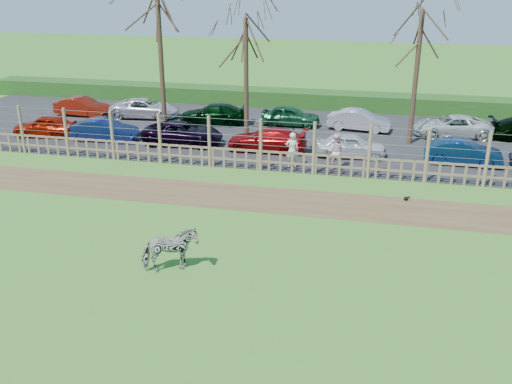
% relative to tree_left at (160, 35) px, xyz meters
% --- Properties ---
extents(ground, '(120.00, 120.00, 0.00)m').
position_rel_tree_left_xyz_m(ground, '(6.50, -12.50, -5.62)').
color(ground, '#609047').
rests_on(ground, ground).
extents(dirt_strip, '(34.00, 2.80, 0.01)m').
position_rel_tree_left_xyz_m(dirt_strip, '(6.50, -8.00, -5.61)').
color(dirt_strip, brown).
rests_on(dirt_strip, ground).
extents(asphalt, '(44.00, 13.00, 0.04)m').
position_rel_tree_left_xyz_m(asphalt, '(6.50, 2.00, -5.60)').
color(asphalt, '#232326').
rests_on(asphalt, ground).
extents(hedge, '(46.00, 2.00, 1.10)m').
position_rel_tree_left_xyz_m(hedge, '(6.50, 9.00, -5.07)').
color(hedge, '#1E4716').
rests_on(hedge, ground).
extents(fence, '(30.16, 0.16, 2.50)m').
position_rel_tree_left_xyz_m(fence, '(6.50, -4.50, -4.81)').
color(fence, brown).
rests_on(fence, ground).
extents(tree_left, '(4.80, 4.80, 7.88)m').
position_rel_tree_left_xyz_m(tree_left, '(0.00, 0.00, 0.00)').
color(tree_left, '#3D2B1E').
rests_on(tree_left, ground).
extents(tree_mid, '(4.80, 4.80, 6.83)m').
position_rel_tree_left_xyz_m(tree_mid, '(4.50, 1.00, -0.75)').
color(tree_mid, '#3D2B1E').
rests_on(tree_mid, ground).
extents(tree_right, '(4.80, 4.80, 7.35)m').
position_rel_tree_left_xyz_m(tree_right, '(13.50, 1.50, -0.37)').
color(tree_right, '#3D2B1E').
rests_on(tree_right, ground).
extents(zebra, '(1.93, 1.52, 1.49)m').
position_rel_tree_left_xyz_m(zebra, '(5.74, -14.53, -4.87)').
color(zebra, gray).
rests_on(zebra, ground).
extents(visitor_a, '(0.70, 0.53, 1.72)m').
position_rel_tree_left_xyz_m(visitor_a, '(7.89, -3.85, -4.71)').
color(visitor_a, beige).
rests_on(visitor_a, asphalt).
extents(visitor_b, '(0.89, 0.72, 1.72)m').
position_rel_tree_left_xyz_m(visitor_b, '(9.92, -3.60, -4.71)').
color(visitor_b, '#EDBBCD').
rests_on(visitor_b, asphalt).
extents(crow, '(0.24, 0.18, 0.20)m').
position_rel_tree_left_xyz_m(crow, '(13.16, -6.88, -5.52)').
color(crow, black).
rests_on(crow, ground).
extents(car_0, '(3.68, 1.86, 1.20)m').
position_rel_tree_left_xyz_m(car_0, '(-6.59, -1.53, -4.98)').
color(car_0, '#971102').
rests_on(car_0, asphalt).
extents(car_1, '(3.70, 1.44, 1.20)m').
position_rel_tree_left_xyz_m(car_1, '(-2.91, -1.58, -4.98)').
color(car_1, '#0E1C50').
rests_on(car_1, asphalt).
extents(car_2, '(4.41, 2.20, 1.20)m').
position_rel_tree_left_xyz_m(car_2, '(1.52, -1.32, -4.98)').
color(car_2, black).
rests_on(car_2, asphalt).
extents(car_3, '(4.15, 1.72, 1.20)m').
position_rel_tree_left_xyz_m(car_3, '(6.19, -1.51, -4.98)').
color(car_3, maroon).
rests_on(car_3, asphalt).
extents(car_4, '(3.66, 1.81, 1.20)m').
position_rel_tree_left_xyz_m(car_4, '(10.52, -1.58, -4.98)').
color(car_4, silver).
rests_on(car_4, asphalt).
extents(car_5, '(3.70, 1.46, 1.20)m').
position_rel_tree_left_xyz_m(car_5, '(15.92, -1.55, -4.98)').
color(car_5, '#0B254D').
rests_on(car_5, asphalt).
extents(car_7, '(3.74, 1.58, 1.20)m').
position_rel_tree_left_xyz_m(car_7, '(-6.86, 3.25, -4.98)').
color(car_7, maroon).
rests_on(car_7, asphalt).
extents(car_8, '(4.52, 2.49, 1.20)m').
position_rel_tree_left_xyz_m(car_8, '(-2.79, 3.76, -4.98)').
color(car_8, '#BFB7C2').
rests_on(car_8, asphalt).
extents(car_9, '(4.29, 2.11, 1.20)m').
position_rel_tree_left_xyz_m(car_9, '(1.89, 3.21, -4.98)').
color(car_9, black).
rests_on(car_9, asphalt).
extents(car_10, '(3.53, 1.43, 1.20)m').
position_rel_tree_left_xyz_m(car_10, '(6.57, 3.78, -4.98)').
color(car_10, '#164F2B').
rests_on(car_10, asphalt).
extents(car_11, '(3.77, 1.73, 1.20)m').
position_rel_tree_left_xyz_m(car_11, '(10.67, 3.63, -4.98)').
color(car_11, '#BAB6C2').
rests_on(car_11, asphalt).
extents(car_12, '(4.50, 2.44, 1.20)m').
position_rel_tree_left_xyz_m(car_12, '(15.85, 3.40, -4.98)').
color(car_12, silver).
rests_on(car_12, asphalt).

